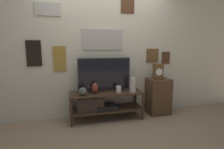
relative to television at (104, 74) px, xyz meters
name	(u,v)px	position (x,y,z in m)	size (l,w,h in m)	color
ground_plane	(110,125)	(0.02, -0.35, -0.85)	(12.00, 12.00, 0.00)	#997F60
wall_back	(103,47)	(0.01, 0.17, 0.50)	(6.40, 0.08, 2.70)	beige
media_console	(101,103)	(-0.09, -0.10, -0.52)	(1.37, 0.44, 0.52)	#422D1E
television	(104,74)	(0.00, 0.00, 0.00)	(1.00, 0.05, 0.64)	#333338
vase_urn_stoneware	(95,88)	(-0.20, -0.12, -0.23)	(0.12, 0.14, 0.20)	brown
vase_round_glass	(83,91)	(-0.43, -0.20, -0.26)	(0.14, 0.14, 0.14)	#4C5647
vase_tall_ceramic	(133,85)	(0.50, -0.20, -0.19)	(0.12, 0.12, 0.27)	beige
candle_jar	(119,89)	(0.24, -0.16, -0.27)	(0.10, 0.10, 0.12)	silver
side_table	(158,96)	(1.11, -0.06, -0.49)	(0.43, 0.37, 0.72)	#513823
mantel_clock	(158,72)	(1.06, -0.10, 0.03)	(0.19, 0.11, 0.31)	brown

